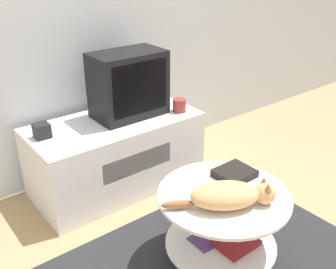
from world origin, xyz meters
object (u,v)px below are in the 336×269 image
speaker (42,131)px  dvd_box (234,173)px  cat (229,195)px  tv (129,84)px

speaker → dvd_box: speaker is taller
speaker → cat: size_ratio=0.19×
speaker → dvd_box: (0.68, -1.04, -0.08)m
tv → speaker: bearing=177.2°
dvd_box → cat: bearing=-142.5°
tv → speaker: tv is taller
tv → cat: bearing=-99.0°
tv → speaker: (-0.65, 0.03, -0.19)m
speaker → cat: (0.46, -1.21, -0.04)m
speaker → cat: bearing=-69.0°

